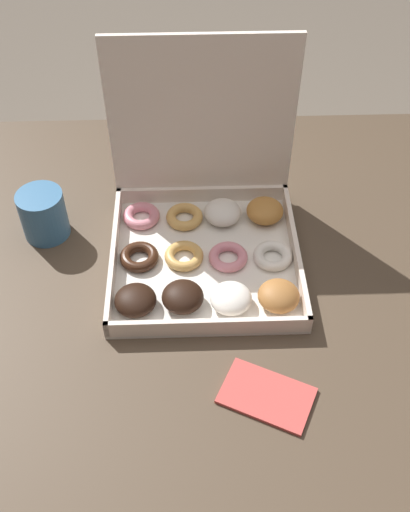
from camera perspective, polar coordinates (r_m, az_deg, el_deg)
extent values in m
plane|color=#6B6054|center=(1.65, -2.27, -21.46)|extent=(8.00, 8.00, 0.00)
cube|color=#4C3D2D|center=(0.98, -3.58, -4.86)|extent=(1.30, 1.03, 0.03)
cylinder|color=#4C3D2D|center=(1.68, 18.24, 0.23)|extent=(0.06, 0.06, 0.75)
cube|color=silver|center=(1.02, 0.00, -0.46)|extent=(0.32, 0.31, 0.01)
cube|color=silver|center=(0.91, 0.32, -6.72)|extent=(0.32, 0.01, 0.03)
cube|color=silver|center=(1.12, -0.26, 5.90)|extent=(0.32, 0.01, 0.03)
cube|color=silver|center=(1.02, -8.69, 0.02)|extent=(0.01, 0.31, 0.03)
cube|color=silver|center=(1.02, 8.63, 0.44)|extent=(0.01, 0.31, 0.03)
cube|color=silver|center=(1.02, -0.31, 13.06)|extent=(0.32, 0.01, 0.29)
ellipsoid|color=black|center=(0.95, -6.65, -4.20)|extent=(0.07, 0.07, 0.03)
ellipsoid|color=black|center=(0.94, -2.14, -3.90)|extent=(0.07, 0.07, 0.04)
ellipsoid|color=white|center=(0.94, 2.47, -4.03)|extent=(0.07, 0.07, 0.03)
ellipsoid|color=#9E6633|center=(0.95, 7.03, -3.79)|extent=(0.07, 0.07, 0.04)
torus|color=#381E11|center=(1.02, -6.28, -0.09)|extent=(0.07, 0.07, 0.02)
torus|color=tan|center=(1.01, -2.02, 0.01)|extent=(0.07, 0.07, 0.02)
torus|color=pink|center=(1.01, 2.22, -0.08)|extent=(0.07, 0.07, 0.02)
torus|color=white|center=(1.02, 6.47, 0.00)|extent=(0.07, 0.07, 0.02)
torus|color=pink|center=(1.09, -6.08, 3.82)|extent=(0.07, 0.07, 0.02)
torus|color=tan|center=(1.08, -1.97, 3.76)|extent=(0.07, 0.07, 0.02)
ellipsoid|color=white|center=(1.08, 1.69, 4.17)|extent=(0.07, 0.07, 0.04)
ellipsoid|color=#B77A38|center=(1.08, 5.73, 4.31)|extent=(0.07, 0.07, 0.04)
cylinder|color=teal|center=(1.08, -15.14, 3.85)|extent=(0.08, 0.08, 0.09)
cylinder|color=black|center=(1.05, -15.56, 5.43)|extent=(0.07, 0.07, 0.01)
cube|color=#CC4C47|center=(0.87, 5.89, -13.09)|extent=(0.15, 0.13, 0.01)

